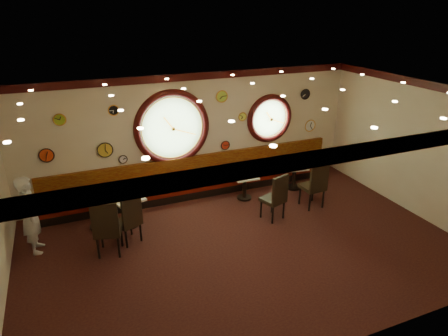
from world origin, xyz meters
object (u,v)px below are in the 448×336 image
condiment_a_pepper (97,193)px  condiment_c_bottle (245,171)px  table_c (245,184)px  condiment_c_salt (242,173)px  condiment_d_bottle (296,162)px  chair_b (130,217)px  condiment_a_salt (94,191)px  table_a (98,207)px  table_b (129,208)px  table_d (294,174)px  condiment_d_pepper (294,164)px  chair_d (316,182)px  condiment_c_pepper (246,173)px  condiment_b_bottle (132,192)px  condiment_d_salt (293,164)px  condiment_b_salt (122,197)px  chair_c (276,194)px  condiment_b_pepper (128,197)px  chair_a (107,225)px  waiter (31,215)px  condiment_a_bottle (99,190)px

condiment_a_pepper → condiment_c_bottle: condiment_a_pepper is taller
table_c → condiment_c_salt: condiment_c_salt is taller
condiment_c_salt → condiment_d_bottle: bearing=1.4°
chair_b → condiment_a_pepper: chair_b is taller
chair_b → condiment_c_salt: size_ratio=7.46×
condiment_a_salt → condiment_d_bottle: bearing=0.7°
table_a → condiment_a_salt: (-0.03, 0.11, 0.35)m
table_b → table_c: size_ratio=1.22×
table_d → condiment_d_pepper: bearing=105.0°
chair_d → condiment_c_pepper: 1.78m
condiment_b_bottle → condiment_d_salt: bearing=2.7°
table_d → condiment_c_pepper: 1.52m
condiment_a_salt → condiment_c_salt: condiment_a_salt is taller
condiment_c_bottle → condiment_d_bottle: condiment_d_bottle is taller
condiment_c_salt → condiment_b_bottle: (-2.86, -0.19, 0.07)m
chair_d → condiment_b_salt: (-4.55, 0.91, 0.04)m
chair_c → condiment_b_bottle: chair_c is taller
table_d → condiment_c_pepper: bearing=-178.8°
table_d → condiment_d_salt: size_ratio=7.52×
condiment_b_pepper → condiment_d_pepper: 4.56m
table_c → condiment_c_bottle: (0.05, 0.10, 0.31)m
chair_a → condiment_c_pepper: bearing=36.0°
condiment_b_pepper → condiment_c_pepper: size_ratio=0.89×
chair_a → condiment_b_pepper: bearing=75.4°
table_d → chair_a: bearing=-165.6°
condiment_d_salt → waiter: waiter is taller
condiment_a_bottle → condiment_b_salt: bearing=-25.1°
condiment_a_salt → chair_c: bearing=-18.9°
table_a → condiment_c_bottle: size_ratio=6.75×
chair_b → table_a: bearing=96.8°
condiment_c_salt → table_a: bearing=-177.9°
condiment_d_pepper → waiter: waiter is taller
chair_d → condiment_b_bottle: size_ratio=5.65×
table_d → condiment_b_pepper: condiment_b_pepper is taller
condiment_c_salt → condiment_c_pepper: 0.11m
chair_b → waiter: (-1.86, 0.48, 0.20)m
condiment_a_salt → condiment_c_bottle: condiment_a_salt is taller
condiment_b_pepper → condiment_a_bottle: size_ratio=0.49×
condiment_d_salt → condiment_c_pepper: (-1.47, -0.08, -0.01)m
table_a → chair_b: size_ratio=1.33×
condiment_d_salt → condiment_b_pepper: size_ratio=1.09×
condiment_d_pepper → condiment_b_bottle: condiment_b_bottle is taller
table_a → condiment_b_bottle: (0.78, -0.06, 0.26)m
condiment_b_salt → condiment_b_bottle: (0.24, 0.12, 0.02)m
condiment_d_salt → condiment_a_pepper: 5.17m
condiment_d_salt → condiment_a_bottle: condiment_a_bottle is taller
table_b → condiment_a_pepper: (-0.62, 0.15, 0.42)m
table_b → table_d: bearing=3.4°
table_a → condiment_a_bottle: 0.40m
condiment_c_bottle → chair_b: bearing=-161.3°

